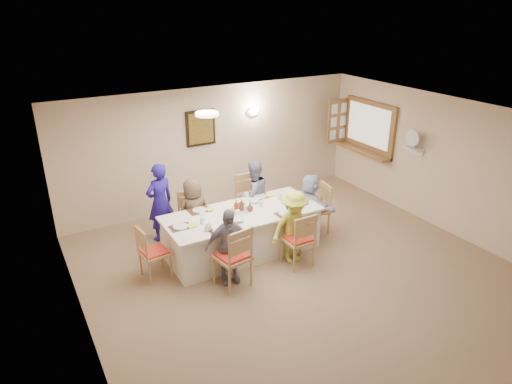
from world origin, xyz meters
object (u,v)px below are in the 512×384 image
chair_back_right (250,202)px  chair_right_end (316,208)px  chair_back_left (192,218)px  chair_left_end (155,252)px  dining_table (242,232)px  diner_back_right (253,196)px  diner_front_right (294,227)px  diner_front_left (228,246)px  condiment_ketchup (236,206)px  serving_hatch (369,127)px  diner_right_end (310,204)px  desk_fan (414,141)px  chair_front_right (298,238)px  chair_front_left (232,255)px  diner_back_left (194,212)px  caregiver (160,202)px

chair_back_right → chair_right_end: 1.24m
chair_back_left → chair_left_end: chair_back_left is taller
dining_table → diner_back_right: bearing=48.6°
chair_back_left → diner_front_right: 1.91m
diner_back_right → chair_back_right: bearing=-94.2°
chair_back_right → chair_back_left: bearing=-178.1°
diner_front_left → chair_right_end: bearing=28.8°
diner_front_right → condiment_ketchup: bearing=137.9°
chair_right_end → serving_hatch: bearing=126.6°
serving_hatch → diner_right_end: bearing=-155.3°
desk_fan → chair_front_right: bearing=-170.4°
chair_front_left → diner_back_right: diner_back_right is taller
serving_hatch → diner_front_right: (-3.11, -1.74, -0.87)m
desk_fan → chair_right_end: 2.34m
condiment_ketchup → chair_front_right: bearing=-50.4°
desk_fan → condiment_ketchup: bearing=174.9°
chair_right_end → diner_back_left: (-2.15, 0.68, 0.15)m
chair_front_left → chair_front_right: 1.20m
diner_back_right → diner_right_end: diner_back_right is taller
chair_back_left → caregiver: 0.63m
diner_front_left → condiment_ketchup: bearing=65.8°
desk_fan → chair_back_left: size_ratio=0.32×
desk_fan → diner_right_end: bearing=172.3°
desk_fan → chair_back_right: bearing=160.0°
chair_back_right → diner_right_end: diner_right_end is taller
diner_back_left → caregiver: size_ratio=0.85×
dining_table → chair_back_left: chair_back_left is taller
condiment_ketchup → chair_back_right: bearing=47.9°
dining_table → diner_front_left: size_ratio=2.15×
diner_front_left → diner_front_right: (1.20, 0.00, 0.01)m
chair_front_right → chair_back_right: bearing=-89.7°
chair_front_right → chair_left_end: 2.29m
caregiver → diner_front_right: bearing=118.1°
chair_back_left → chair_front_right: bearing=-44.8°
dining_table → chair_front_right: 1.01m
chair_back_right → chair_right_end: (0.95, -0.80, -0.04)m
chair_back_left → caregiver: bearing=150.5°
chair_back_left → chair_right_end: chair_right_end is taller
desk_fan → diner_back_left: (-4.20, 0.97, -0.93)m
diner_right_end → diner_front_right: bearing=127.9°
chair_back_right → chair_front_right: chair_back_right is taller
chair_back_right → chair_left_end: 2.29m
chair_front_right → diner_front_right: size_ratio=0.76×
chair_left_end → diner_back_left: size_ratio=0.72×
dining_table → diner_back_right: diner_back_right is taller
diner_back_left → diner_back_right: 1.20m
chair_front_right → diner_right_end: 1.15m
chair_back_right → diner_back_left: size_ratio=0.82×
desk_fan → diner_front_right: size_ratio=0.24×
dining_table → chair_back_left: 1.00m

